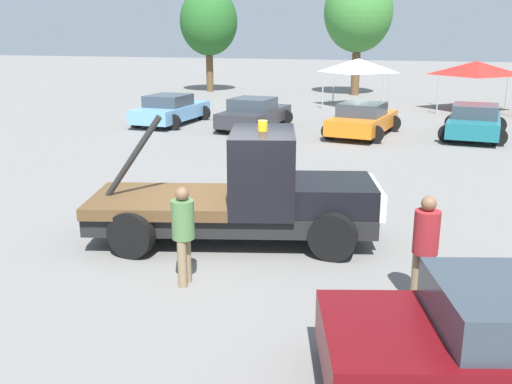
# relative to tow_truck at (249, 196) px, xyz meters

# --- Properties ---
(ground_plane) EXTENTS (160.00, 160.00, 0.00)m
(ground_plane) POSITION_rel_tow_truck_xyz_m (-0.33, -0.09, -0.94)
(ground_plane) COLOR slate
(tow_truck) EXTENTS (5.89, 3.32, 2.51)m
(tow_truck) POSITION_rel_tow_truck_xyz_m (0.00, 0.00, 0.00)
(tow_truck) COLOR black
(tow_truck) RESTS_ON ground
(person_near_truck) EXTENTS (0.38, 0.38, 1.72)m
(person_near_truck) POSITION_rel_tow_truck_xyz_m (3.37, -1.80, 0.05)
(person_near_truck) COLOR #847051
(person_near_truck) RESTS_ON ground
(person_at_hood) EXTENTS (0.37, 0.37, 1.66)m
(person_at_hood) POSITION_rel_tow_truck_xyz_m (-0.37, -2.25, 0.02)
(person_at_hood) COLOR #847051
(person_at_hood) RESTS_ON ground
(parked_car_skyblue) EXTENTS (2.52, 4.64, 1.34)m
(parked_car_skyblue) POSITION_rel_tow_truck_xyz_m (-8.19, 13.33, -0.29)
(parked_car_skyblue) COLOR #669ED1
(parked_car_skyblue) RESTS_ON ground
(parked_car_charcoal) EXTENTS (2.67, 4.49, 1.34)m
(parked_car_charcoal) POSITION_rel_tow_truck_xyz_m (-4.17, 13.23, -0.29)
(parked_car_charcoal) COLOR #2D2D33
(parked_car_charcoal) RESTS_ON ground
(parked_car_orange) EXTENTS (2.83, 4.59, 1.34)m
(parked_car_orange) POSITION_rel_tow_truck_xyz_m (0.53, 12.86, -0.29)
(parked_car_orange) COLOR orange
(parked_car_orange) RESTS_ON ground
(parked_car_teal) EXTENTS (2.69, 4.56, 1.34)m
(parked_car_teal) POSITION_rel_tow_truck_xyz_m (4.78, 13.68, -0.29)
(parked_car_teal) COLOR #196670
(parked_car_teal) RESTS_ON ground
(canopy_tent_white) EXTENTS (3.31, 3.31, 2.65)m
(canopy_tent_white) POSITION_rel_tow_truck_xyz_m (-1.04, 22.31, 1.33)
(canopy_tent_white) COLOR #9E9EA3
(canopy_tent_white) RESTS_ON ground
(canopy_tent_red) EXTENTS (3.66, 3.66, 2.60)m
(canopy_tent_red) POSITION_rel_tow_truck_xyz_m (5.11, 22.33, 1.29)
(canopy_tent_red) COLOR #9E9EA3
(canopy_tent_red) RESTS_ON ground
(tree_left) EXTENTS (3.96, 3.96, 7.07)m
(tree_left) POSITION_rel_tow_truck_xyz_m (-12.17, 27.84, 3.81)
(tree_left) COLOR brown
(tree_left) RESTS_ON ground
(tree_center) EXTENTS (4.41, 4.41, 7.88)m
(tree_center) POSITION_rel_tow_truck_xyz_m (-2.04, 28.56, 4.35)
(tree_center) COLOR brown
(tree_center) RESTS_ON ground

